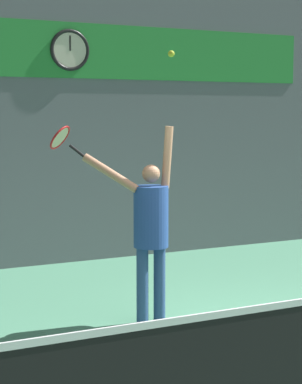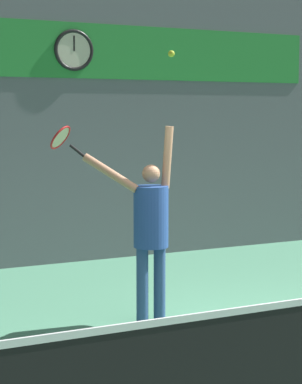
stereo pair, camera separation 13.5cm
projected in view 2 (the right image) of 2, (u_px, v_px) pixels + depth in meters
name	position (u px, v px, depth m)	size (l,w,h in m)	color
ground_plane	(278.00, 349.00, 6.78)	(18.00, 18.00, 0.00)	#4C8C6B
back_wall	(100.00, 100.00, 10.75)	(18.00, 0.10, 5.00)	slate
sponsor_banner	(101.00, 51.00, 10.61)	(7.45, 0.02, 0.83)	#288C38
scoreboard_clock	(74.00, 50.00, 10.40)	(0.62, 0.06, 0.62)	beige
tennis_player	(150.00, 224.00, 7.51)	(0.93, 0.60, 2.16)	#2D4C7F
tennis_racket	(62.00, 139.00, 7.57)	(0.40, 0.41, 0.35)	black
tennis_ball	(171.00, 54.00, 7.35)	(0.07, 0.07, 0.07)	#CCDB2D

